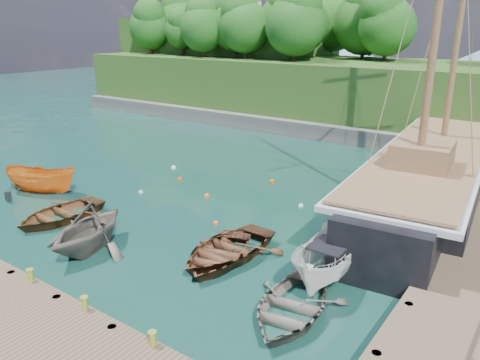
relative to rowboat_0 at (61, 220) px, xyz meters
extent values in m
plane|color=#133834|center=(6.19, 0.45, 0.00)|extent=(160.00, 160.00, 0.00)
cube|color=brown|center=(8.19, -6.05, 0.54)|extent=(20.00, 3.20, 0.12)
cube|color=#2D231B|center=(8.19, -6.05, 0.38)|extent=(20.00, 3.20, 0.20)
cylinder|color=olive|center=(5.19, -4.65, 0.00)|extent=(0.26, 0.26, 0.45)
cylinder|color=olive|center=(8.19, -4.65, 0.00)|extent=(0.26, 0.26, 0.45)
imported|color=brown|center=(0.00, 0.00, 0.00)|extent=(3.26, 4.54, 0.93)
imported|color=#696156|center=(3.80, -1.18, 0.00)|extent=(4.76, 5.18, 2.29)
imported|color=brown|center=(8.96, 1.13, 0.00)|extent=(3.95, 4.84, 0.88)
imported|color=#655F55|center=(13.19, -0.43, 0.00)|extent=(3.88, 4.92, 0.92)
imported|color=brown|center=(9.03, 1.62, 0.00)|extent=(3.81, 5.11, 1.01)
imported|color=orange|center=(-4.36, 1.85, 0.00)|extent=(4.73, 3.12, 1.71)
imported|color=white|center=(13.19, 2.42, 0.00)|extent=(2.26, 5.05, 1.90)
cube|color=black|center=(13.82, 13.66, 0.84)|extent=(6.62, 16.33, 3.31)
cube|color=black|center=(12.88, 23.85, 0.84)|extent=(3.29, 5.24, 2.98)
cube|color=black|center=(14.66, 4.60, 0.84)|extent=(3.98, 4.41, 3.14)
cube|color=silver|center=(13.82, 13.66, 2.44)|extent=(7.13, 21.32, 0.25)
cube|color=brown|center=(13.82, 13.66, 2.69)|extent=(6.62, 20.82, 0.12)
cube|color=brown|center=(14.14, 10.26, 3.29)|extent=(2.85, 3.23, 1.20)
cylinder|color=brown|center=(12.54, 27.47, 3.89)|extent=(0.88, 6.89, 1.69)
sphere|color=silver|center=(0.25, 5.05, 0.00)|extent=(0.28, 0.28, 0.28)
sphere|color=#ED5C12|center=(3.76, 6.75, 0.00)|extent=(0.34, 0.34, 0.34)
sphere|color=#F5581A|center=(6.50, 4.08, 0.00)|extent=(0.29, 0.29, 0.29)
sphere|color=silver|center=(8.76, 8.47, 0.00)|extent=(0.28, 0.28, 0.28)
sphere|color=#FB4404|center=(0.43, 8.16, 0.00)|extent=(0.30, 0.30, 0.30)
sphere|color=#D05200|center=(5.40, 11.02, 0.00)|extent=(0.33, 0.33, 0.33)
sphere|color=silver|center=(-1.54, 9.68, 0.00)|extent=(0.36, 0.36, 0.36)
cube|color=#474744|center=(-1.81, 24.45, 0.60)|extent=(50.00, 4.00, 1.40)
cube|color=#2C511B|center=(-1.81, 30.45, 3.00)|extent=(50.00, 14.00, 6.00)
cube|color=#2C511B|center=(-15.81, 34.45, 5.00)|extent=(24.00, 12.00, 10.00)
cylinder|color=#382616|center=(-9.92, 28.56, 6.70)|extent=(0.36, 0.36, 1.40)
sphere|color=#164D13|center=(-9.92, 28.56, 9.10)|extent=(5.42, 5.42, 5.42)
cylinder|color=#382616|center=(-7.99, 27.26, 6.70)|extent=(0.36, 0.36, 1.40)
sphere|color=#164D13|center=(-7.99, 27.26, 8.96)|extent=(5.02, 5.02, 5.02)
cylinder|color=#382616|center=(-21.60, 27.72, 6.70)|extent=(0.36, 0.36, 1.40)
sphere|color=#164D13|center=(-21.60, 27.72, 8.88)|extent=(4.79, 4.79, 4.79)
cylinder|color=#382616|center=(-14.54, 35.23, 6.70)|extent=(0.36, 0.36, 1.40)
sphere|color=#164D13|center=(-14.54, 35.23, 9.39)|extent=(6.25, 6.25, 6.25)
cylinder|color=#382616|center=(-19.39, 30.77, 6.70)|extent=(0.36, 0.36, 1.40)
sphere|color=#164D13|center=(-19.39, 30.77, 9.26)|extent=(5.89, 5.89, 5.89)
cylinder|color=#382616|center=(4.58, 31.66, 6.70)|extent=(0.36, 0.36, 1.40)
sphere|color=#164D13|center=(4.58, 31.66, 9.00)|extent=(5.13, 5.13, 5.13)
cylinder|color=#382616|center=(-15.34, 35.97, 6.70)|extent=(0.36, 0.36, 1.40)
sphere|color=#164D13|center=(-15.34, 35.97, 8.88)|extent=(4.80, 4.80, 4.80)
cylinder|color=#382616|center=(-3.97, 30.65, 6.70)|extent=(0.36, 0.36, 1.40)
sphere|color=#164D13|center=(-3.97, 30.65, 9.24)|extent=(5.82, 5.82, 5.82)
cylinder|color=#382616|center=(1.61, 33.80, 6.70)|extent=(0.36, 0.36, 1.40)
sphere|color=#164D13|center=(1.61, 33.80, 9.32)|extent=(6.05, 6.05, 6.05)
cylinder|color=#382616|center=(-2.32, 27.00, 6.70)|extent=(0.36, 0.36, 1.40)
sphere|color=#164D13|center=(-2.32, 27.00, 9.11)|extent=(5.47, 5.47, 5.47)
cylinder|color=#382616|center=(-3.83, 38.21, 6.70)|extent=(0.36, 0.36, 1.40)
sphere|color=#164D13|center=(-3.83, 38.21, 9.39)|extent=(6.25, 6.25, 6.25)
cylinder|color=#382616|center=(-22.02, 36.27, 6.70)|extent=(0.36, 0.36, 1.40)
sphere|color=#164D13|center=(-22.02, 36.27, 9.09)|extent=(5.41, 5.41, 5.41)
cylinder|color=#382616|center=(-11.72, 31.85, 6.70)|extent=(0.36, 0.36, 1.40)
sphere|color=#164D13|center=(-11.72, 31.85, 9.12)|extent=(5.47, 5.47, 5.47)
cylinder|color=#382616|center=(-17.08, 28.09, 6.70)|extent=(0.36, 0.36, 1.40)
sphere|color=#164D13|center=(-17.08, 28.09, 8.52)|extent=(3.77, 3.77, 3.77)
cylinder|color=#382616|center=(-13.42, 31.92, 6.70)|extent=(0.36, 0.36, 1.40)
sphere|color=#164D13|center=(-13.42, 31.92, 9.31)|extent=(6.04, 6.04, 6.04)
cylinder|color=#382616|center=(0.46, 38.82, 6.70)|extent=(0.36, 0.36, 1.40)
sphere|color=#164D13|center=(0.46, 38.82, 9.26)|extent=(5.89, 5.89, 5.89)
cylinder|color=#382616|center=(-5.71, 31.47, 6.70)|extent=(0.36, 0.36, 1.40)
sphere|color=#164D13|center=(-5.71, 31.47, 9.33)|extent=(6.08, 6.08, 6.08)
cylinder|color=#382616|center=(-16.71, 29.70, 6.70)|extent=(0.36, 0.36, 1.40)
sphere|color=#164D13|center=(-16.71, 29.70, 8.69)|extent=(4.25, 4.25, 4.25)
cylinder|color=#382616|center=(-12.73, 26.51, 6.70)|extent=(0.36, 0.36, 1.40)
sphere|color=#164D13|center=(-12.73, 26.51, 8.87)|extent=(4.77, 4.77, 4.77)
cube|color=silver|center=(-13.81, 33.45, 10.50)|extent=(4.00, 5.00, 3.00)
cone|color=#728CA5|center=(-23.81, 70.45, 5.00)|extent=(40.00, 40.00, 10.00)
camera|label=1|loc=(19.53, -12.14, 9.07)|focal=35.00mm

